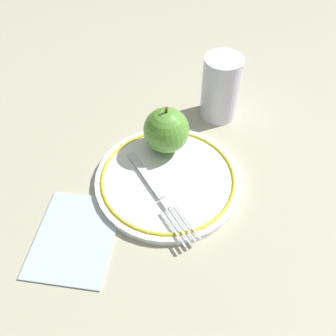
{
  "coord_description": "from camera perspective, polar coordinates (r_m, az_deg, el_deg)",
  "views": [
    {
      "loc": [
        -0.08,
        0.35,
        0.47
      ],
      "look_at": [
        0.02,
        -0.01,
        0.03
      ],
      "focal_mm": 40.0,
      "sensor_mm": 36.0,
      "label": 1
    }
  ],
  "objects": [
    {
      "name": "fork",
      "position": [
        0.57,
        -1.7,
        -3.69
      ],
      "size": [
        0.15,
        0.15,
        0.0
      ],
      "rotation": [
        0.0,
        0.0,
        2.38
      ],
      "color": "silver",
      "rests_on": "plate"
    },
    {
      "name": "drinking_glass",
      "position": [
        0.68,
        8.03,
        11.98
      ],
      "size": [
        0.07,
        0.07,
        0.12
      ],
      "primitive_type": "cylinder",
      "color": "silver",
      "rests_on": "ground_plane"
    },
    {
      "name": "ground_plane",
      "position": [
        0.59,
        1.48,
        -3.03
      ],
      "size": [
        2.0,
        2.0,
        0.0
      ],
      "primitive_type": "plane",
      "color": "#AEAA91"
    },
    {
      "name": "napkin_folded",
      "position": [
        0.55,
        -13.97,
        -10.05
      ],
      "size": [
        0.13,
        0.16,
        0.01
      ],
      "primitive_type": "cube",
      "rotation": [
        0.0,
        0.0,
        0.13
      ],
      "color": "#B0C1C9",
      "rests_on": "ground_plane"
    },
    {
      "name": "plate",
      "position": [
        0.59,
        -0.0,
        -1.71
      ],
      "size": [
        0.23,
        0.23,
        0.01
      ],
      "color": "white",
      "rests_on": "ground_plane"
    },
    {
      "name": "apple_red_whole",
      "position": [
        0.6,
        -0.25,
        5.79
      ],
      "size": [
        0.07,
        0.07,
        0.08
      ],
      "color": "#599736",
      "rests_on": "plate"
    }
  ]
}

